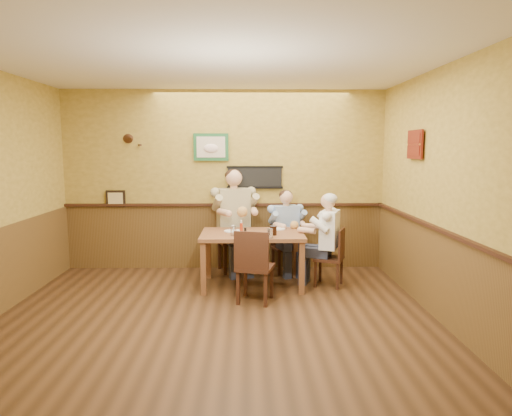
{
  "coord_description": "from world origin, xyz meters",
  "views": [
    {
      "loc": [
        0.36,
        -4.66,
        1.91
      ],
      "look_at": [
        0.48,
        1.45,
        1.1
      ],
      "focal_mm": 32.0,
      "sensor_mm": 36.0,
      "label": 1
    }
  ],
  "objects_px": {
    "diner_blue_polo": "(285,236)",
    "diner_white_elder": "(329,245)",
    "chair_back_right": "(285,247)",
    "chair_near_side": "(255,265)",
    "pepper_shaker": "(245,231)",
    "diner_tan_shirt": "(234,226)",
    "cola_tumbler": "(273,231)",
    "dining_table": "(252,239)",
    "water_glass_left": "(233,231)",
    "hot_sauce_bottle": "(241,228)",
    "chair_back_left": "(234,239)",
    "water_glass_mid": "(270,233)",
    "salt_shaker": "(233,229)",
    "chair_right_end": "(329,257)"
  },
  "relations": [
    {
      "from": "diner_tan_shirt",
      "to": "chair_back_right",
      "type": "bearing_deg",
      "value": -23.03
    },
    {
      "from": "diner_blue_polo",
      "to": "pepper_shaker",
      "type": "height_order",
      "value": "diner_blue_polo"
    },
    {
      "from": "chair_back_left",
      "to": "chair_right_end",
      "type": "distance_m",
      "value": 1.56
    },
    {
      "from": "water_glass_left",
      "to": "cola_tumbler",
      "type": "height_order",
      "value": "cola_tumbler"
    },
    {
      "from": "salt_shaker",
      "to": "pepper_shaker",
      "type": "bearing_deg",
      "value": -35.25
    },
    {
      "from": "chair_near_side",
      "to": "diner_white_elder",
      "type": "xyz_separation_m",
      "value": [
        1.04,
        0.65,
        0.12
      ]
    },
    {
      "from": "water_glass_left",
      "to": "salt_shaker",
      "type": "xyz_separation_m",
      "value": [
        -0.01,
        0.24,
        -0.01
      ]
    },
    {
      "from": "salt_shaker",
      "to": "hot_sauce_bottle",
      "type": "bearing_deg",
      "value": -50.49
    },
    {
      "from": "diner_tan_shirt",
      "to": "water_glass_left",
      "type": "xyz_separation_m",
      "value": [
        0.03,
        -0.96,
        0.1
      ]
    },
    {
      "from": "chair_back_right",
      "to": "chair_near_side",
      "type": "height_order",
      "value": "chair_near_side"
    },
    {
      "from": "chair_back_right",
      "to": "water_glass_left",
      "type": "distance_m",
      "value": 1.23
    },
    {
      "from": "pepper_shaker",
      "to": "chair_near_side",
      "type": "bearing_deg",
      "value": -78.36
    },
    {
      "from": "chair_back_left",
      "to": "chair_back_right",
      "type": "bearing_deg",
      "value": -23.03
    },
    {
      "from": "water_glass_mid",
      "to": "water_glass_left",
      "type": "bearing_deg",
      "value": 157.75
    },
    {
      "from": "salt_shaker",
      "to": "pepper_shaker",
      "type": "relative_size",
      "value": 1.2
    },
    {
      "from": "chair_right_end",
      "to": "water_glass_mid",
      "type": "distance_m",
      "value": 1.0
    },
    {
      "from": "chair_back_left",
      "to": "pepper_shaker",
      "type": "distance_m",
      "value": 0.91
    },
    {
      "from": "diner_tan_shirt",
      "to": "diner_white_elder",
      "type": "relative_size",
      "value": 1.23
    },
    {
      "from": "dining_table",
      "to": "diner_white_elder",
      "type": "bearing_deg",
      "value": -0.39
    },
    {
      "from": "cola_tumbler",
      "to": "salt_shaker",
      "type": "bearing_deg",
      "value": 156.52
    },
    {
      "from": "diner_blue_polo",
      "to": "water_glass_left",
      "type": "bearing_deg",
      "value": -146.19
    },
    {
      "from": "chair_right_end",
      "to": "diner_tan_shirt",
      "type": "relative_size",
      "value": 0.57
    },
    {
      "from": "diner_tan_shirt",
      "to": "hot_sauce_bottle",
      "type": "height_order",
      "value": "diner_tan_shirt"
    },
    {
      "from": "diner_white_elder",
      "to": "pepper_shaker",
      "type": "relative_size",
      "value": 14.76
    },
    {
      "from": "chair_back_right",
      "to": "diner_tan_shirt",
      "type": "height_order",
      "value": "diner_tan_shirt"
    },
    {
      "from": "water_glass_left",
      "to": "water_glass_mid",
      "type": "height_order",
      "value": "water_glass_mid"
    },
    {
      "from": "water_glass_left",
      "to": "pepper_shaker",
      "type": "bearing_deg",
      "value": 37.18
    },
    {
      "from": "chair_back_right",
      "to": "diner_white_elder",
      "type": "height_order",
      "value": "diner_white_elder"
    },
    {
      "from": "diner_blue_polo",
      "to": "salt_shaker",
      "type": "distance_m",
      "value": 1.03
    },
    {
      "from": "diner_blue_polo",
      "to": "water_glass_left",
      "type": "height_order",
      "value": "diner_blue_polo"
    },
    {
      "from": "diner_white_elder",
      "to": "chair_near_side",
      "type": "bearing_deg",
      "value": -36.58
    },
    {
      "from": "dining_table",
      "to": "salt_shaker",
      "type": "xyz_separation_m",
      "value": [
        -0.27,
        0.07,
        0.14
      ]
    },
    {
      "from": "diner_tan_shirt",
      "to": "water_glass_left",
      "type": "height_order",
      "value": "diner_tan_shirt"
    },
    {
      "from": "diner_white_elder",
      "to": "cola_tumbler",
      "type": "distance_m",
      "value": 0.83
    },
    {
      "from": "chair_near_side",
      "to": "water_glass_mid",
      "type": "bearing_deg",
      "value": -109.1
    },
    {
      "from": "chair_back_right",
      "to": "hot_sauce_bottle",
      "type": "distance_m",
      "value": 1.11
    },
    {
      "from": "chair_near_side",
      "to": "diner_white_elder",
      "type": "height_order",
      "value": "diner_white_elder"
    },
    {
      "from": "pepper_shaker",
      "to": "salt_shaker",
      "type": "bearing_deg",
      "value": 144.75
    },
    {
      "from": "chair_back_right",
      "to": "cola_tumbler",
      "type": "relative_size",
      "value": 6.52
    },
    {
      "from": "dining_table",
      "to": "salt_shaker",
      "type": "bearing_deg",
      "value": 165.83
    },
    {
      "from": "water_glass_mid",
      "to": "cola_tumbler",
      "type": "bearing_deg",
      "value": 74.29
    },
    {
      "from": "chair_right_end",
      "to": "chair_near_side",
      "type": "relative_size",
      "value": 0.88
    },
    {
      "from": "diner_blue_polo",
      "to": "diner_white_elder",
      "type": "height_order",
      "value": "diner_white_elder"
    },
    {
      "from": "diner_tan_shirt",
      "to": "hot_sauce_bottle",
      "type": "relative_size",
      "value": 8.51
    },
    {
      "from": "diner_blue_polo",
      "to": "diner_white_elder",
      "type": "bearing_deg",
      "value": -67.12
    },
    {
      "from": "dining_table",
      "to": "diner_tan_shirt",
      "type": "distance_m",
      "value": 0.84
    },
    {
      "from": "hot_sauce_bottle",
      "to": "water_glass_mid",
      "type": "bearing_deg",
      "value": -38.15
    },
    {
      "from": "chair_back_left",
      "to": "diner_tan_shirt",
      "type": "height_order",
      "value": "diner_tan_shirt"
    },
    {
      "from": "diner_blue_polo",
      "to": "cola_tumbler",
      "type": "distance_m",
      "value": 0.93
    },
    {
      "from": "chair_near_side",
      "to": "hot_sauce_bottle",
      "type": "distance_m",
      "value": 0.71
    }
  ]
}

